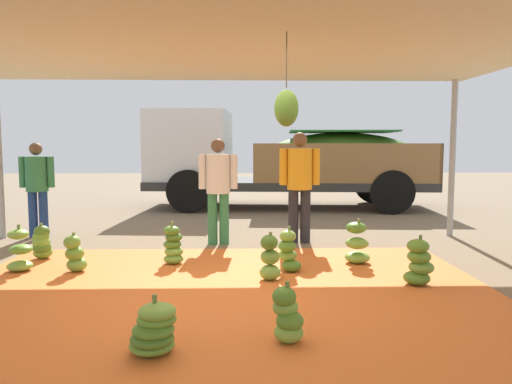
{
  "coord_description": "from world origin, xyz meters",
  "views": [
    {
      "loc": [
        0.22,
        -4.96,
        1.55
      ],
      "look_at": [
        0.45,
        2.99,
        0.8
      ],
      "focal_mm": 34.49,
      "sensor_mm": 36.0,
      "label": 1
    }
  ],
  "objects": [
    {
      "name": "worker_0",
      "position": [
        -0.15,
        2.7,
        0.97
      ],
      "size": [
        0.61,
        0.37,
        1.66
      ],
      "color": "#337A4C",
      "rests_on": "ground"
    },
    {
      "name": "banana_bunch_4",
      "position": [
        -1.83,
        0.99,
        0.22
      ],
      "size": [
        0.33,
        0.33,
        0.49
      ],
      "color": "#6B9E38",
      "rests_on": "tarp_orange"
    },
    {
      "name": "banana_bunch_2",
      "position": [
        0.54,
        0.57,
        0.25
      ],
      "size": [
        0.33,
        0.33,
        0.56
      ],
      "color": "#75A83D",
      "rests_on": "tarp_orange"
    },
    {
      "name": "tent_canopy",
      "position": [
        0.0,
        -0.09,
        2.63
      ],
      "size": [
        8.0,
        7.0,
        2.71
      ],
      "color": "#9EA0A5",
      "rests_on": "ground"
    },
    {
      "name": "banana_bunch_3",
      "position": [
        0.79,
        0.94,
        0.25
      ],
      "size": [
        0.37,
        0.38,
        0.56
      ],
      "color": "#477523",
      "rests_on": "tarp_orange"
    },
    {
      "name": "banana_bunch_7",
      "position": [
        2.17,
        0.31,
        0.25
      ],
      "size": [
        0.44,
        0.41,
        0.56
      ],
      "color": "#518428",
      "rests_on": "tarp_orange"
    },
    {
      "name": "banana_bunch_0",
      "position": [
        -0.69,
        1.4,
        0.24
      ],
      "size": [
        0.34,
        0.34,
        0.55
      ],
      "color": "#6B9E38",
      "rests_on": "tarp_orange"
    },
    {
      "name": "banana_bunch_9",
      "position": [
        -2.51,
        1.7,
        0.23
      ],
      "size": [
        0.33,
        0.35,
        0.49
      ],
      "color": "#6B9E38",
      "rests_on": "tarp_orange"
    },
    {
      "name": "worker_1",
      "position": [
        1.13,
        2.78,
        1.03
      ],
      "size": [
        0.64,
        0.39,
        1.76
      ],
      "color": "#26262D",
      "rests_on": "ground"
    },
    {
      "name": "worker_2",
      "position": [
        -3.24,
        3.39,
        0.93
      ],
      "size": [
        0.59,
        0.36,
        1.6
      ],
      "color": "navy",
      "rests_on": "ground"
    },
    {
      "name": "ground_plane",
      "position": [
        0.0,
        3.0,
        0.0
      ],
      "size": [
        40.0,
        40.0,
        0.0
      ],
      "primitive_type": "plane",
      "color": "#7F6B51"
    },
    {
      "name": "banana_bunch_8",
      "position": [
        -2.52,
        1.08,
        0.24
      ],
      "size": [
        0.38,
        0.43,
        0.58
      ],
      "color": "#75A83D",
      "rests_on": "tarp_orange"
    },
    {
      "name": "cargo_truck_main",
      "position": [
        1.16,
        7.33,
        1.23
      ],
      "size": [
        7.02,
        2.9,
        2.4
      ],
      "color": "#2D2D2D",
      "rests_on": "ground"
    },
    {
      "name": "banana_bunch_6",
      "position": [
        1.72,
        1.33,
        0.26
      ],
      "size": [
        0.44,
        0.46,
        0.59
      ],
      "color": "#75A83D",
      "rests_on": "tarp_orange"
    },
    {
      "name": "banana_bunch_1",
      "position": [
        0.57,
        -1.23,
        0.22
      ],
      "size": [
        0.32,
        0.34,
        0.48
      ],
      "color": "#75A83D",
      "rests_on": "tarp_orange"
    },
    {
      "name": "tarp_orange",
      "position": [
        0.0,
        0.0,
        0.01
      ],
      "size": [
        5.86,
        4.58,
        0.01
      ],
      "primitive_type": "cube",
      "color": "orange",
      "rests_on": "ground"
    },
    {
      "name": "banana_bunch_10",
      "position": [
        -0.43,
        -1.44,
        0.19
      ],
      "size": [
        0.45,
        0.46,
        0.45
      ],
      "color": "#60932D",
      "rests_on": "tarp_orange"
    }
  ]
}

